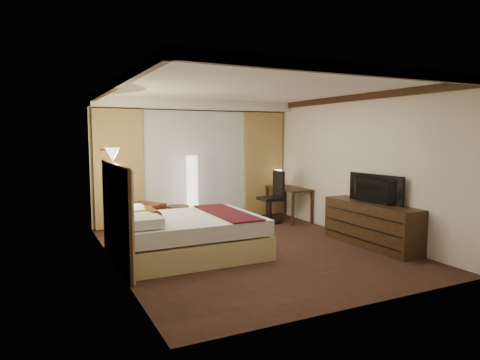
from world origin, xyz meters
name	(u,v)px	position (x,y,z in m)	size (l,w,h in m)	color
floor	(250,249)	(0.00, 0.00, 0.00)	(4.50, 5.50, 0.01)	black
ceiling	(251,89)	(0.00, 0.00, 2.70)	(4.50, 5.50, 0.01)	white
back_wall	(194,161)	(0.00, 2.75, 1.35)	(4.50, 0.02, 2.70)	white
left_wall	(113,176)	(-2.25, 0.00, 1.35)	(0.02, 5.50, 2.70)	white
right_wall	(355,166)	(2.25, 0.00, 1.35)	(0.02, 5.50, 2.70)	white
crown_molding	(251,93)	(0.00, 0.00, 2.64)	(4.50, 5.50, 0.12)	black
soffit	(198,105)	(0.00, 2.50, 2.60)	(4.50, 0.50, 0.20)	white
curtain_sheer	(196,166)	(0.00, 2.67, 1.25)	(2.48, 0.04, 2.45)	silver
curtain_left_drape	(119,169)	(-1.70, 2.61, 1.25)	(1.00, 0.14, 2.45)	tan
curtain_right_drape	(263,164)	(1.70, 2.61, 1.25)	(1.00, 0.14, 2.45)	tan
wall_sconce	(112,155)	(-2.09, 0.96, 1.62)	(0.24, 0.24, 0.24)	white
bed	(189,235)	(-1.07, 0.09, 0.33)	(2.24, 1.74, 0.65)	white
headboard	(117,215)	(-2.20, 0.09, 0.75)	(0.12, 2.04, 1.50)	tan
armchair	(141,218)	(-1.47, 1.73, 0.36)	(0.70, 0.65, 0.72)	#532819
side_table	(178,218)	(-0.64, 1.98, 0.25)	(0.45, 0.45, 0.50)	black
floor_lamp	(192,190)	(-0.22, 2.29, 0.76)	(0.32, 0.32, 1.52)	white
desk	(289,204)	(1.95, 1.84, 0.38)	(0.55, 1.21, 0.75)	black
desk_lamp	(278,178)	(1.95, 2.30, 0.92)	(0.18, 0.18, 0.34)	#FFD899
office_chair	(270,197)	(1.44, 1.79, 0.57)	(0.55, 0.55, 1.15)	black
dresser	(371,224)	(2.00, -0.75, 0.38)	(0.50, 1.96, 0.76)	black
television	(371,184)	(1.97, -0.75, 1.10)	(1.15, 0.66, 0.15)	black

